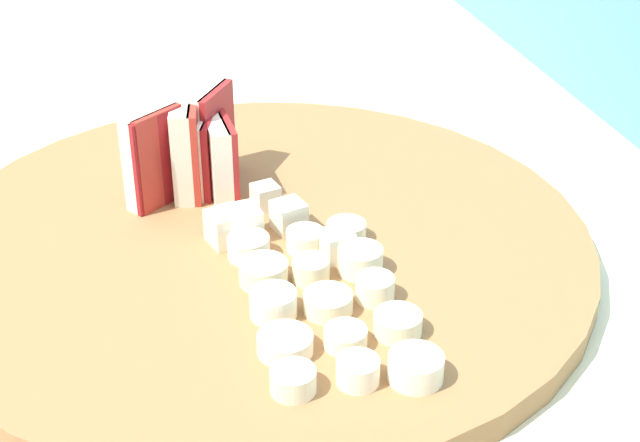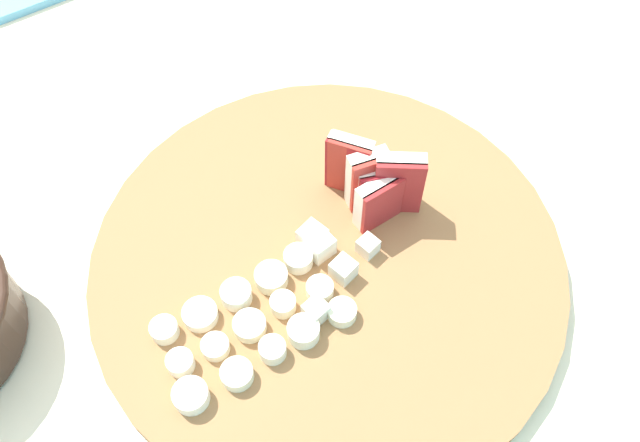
% 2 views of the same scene
% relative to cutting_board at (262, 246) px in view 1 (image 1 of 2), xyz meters
% --- Properties ---
extents(cutting_board, '(0.42, 0.42, 0.02)m').
position_rel_cutting_board_xyz_m(cutting_board, '(0.00, 0.00, 0.00)').
color(cutting_board, olive).
rests_on(cutting_board, tiled_countertop).
extents(apple_wedge_fan, '(0.07, 0.08, 0.07)m').
position_rel_cutting_board_xyz_m(apple_wedge_fan, '(-0.07, -0.03, 0.04)').
color(apple_wedge_fan, '#B22D23').
rests_on(apple_wedge_fan, cutting_board).
extents(apple_dice_pile, '(0.09, 0.09, 0.02)m').
position_rel_cutting_board_xyz_m(apple_dice_pile, '(0.00, 0.00, 0.02)').
color(apple_dice_pile, '#EFE5CC').
rests_on(apple_dice_pile, cutting_board).
extents(banana_slice_rows, '(0.17, 0.09, 0.02)m').
position_rel_cutting_board_xyz_m(banana_slice_rows, '(0.09, 0.02, 0.02)').
color(banana_slice_rows, white).
rests_on(banana_slice_rows, cutting_board).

